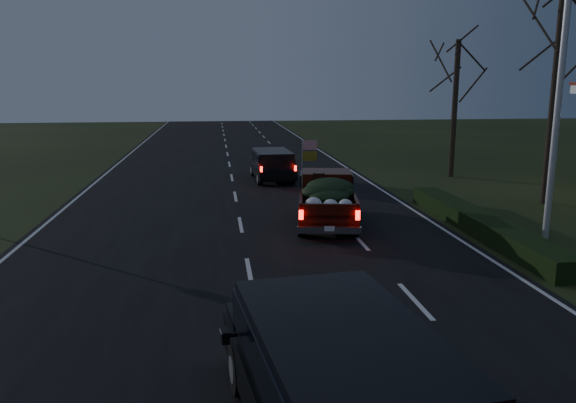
{
  "coord_description": "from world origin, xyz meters",
  "views": [
    {
      "loc": [
        -0.77,
        -13.96,
        4.83
      ],
      "look_at": [
        1.36,
        2.63,
        1.3
      ],
      "focal_mm": 35.0,
      "sensor_mm": 36.0,
      "label": 1
    }
  ],
  "objects_px": {
    "lead_suv": "(272,162)",
    "pickup_truck": "(327,196)",
    "light_pole": "(562,61)",
    "rear_suv": "(339,376)"
  },
  "relations": [
    {
      "from": "light_pole",
      "to": "rear_suv",
      "type": "distance_m",
      "value": 13.66
    },
    {
      "from": "lead_suv",
      "to": "rear_suv",
      "type": "bearing_deg",
      "value": -96.19
    },
    {
      "from": "light_pole",
      "to": "pickup_truck",
      "type": "height_order",
      "value": "light_pole"
    },
    {
      "from": "light_pole",
      "to": "pickup_truck",
      "type": "xyz_separation_m",
      "value": [
        -6.48,
        2.9,
        -4.51
      ]
    },
    {
      "from": "light_pole",
      "to": "pickup_truck",
      "type": "relative_size",
      "value": 1.76
    },
    {
      "from": "lead_suv",
      "to": "pickup_truck",
      "type": "bearing_deg",
      "value": -86.43
    },
    {
      "from": "light_pole",
      "to": "lead_suv",
      "type": "xyz_separation_m",
      "value": [
        -7.49,
        11.98,
        -4.54
      ]
    },
    {
      "from": "light_pole",
      "to": "rear_suv",
      "type": "height_order",
      "value": "light_pole"
    },
    {
      "from": "pickup_truck",
      "to": "lead_suv",
      "type": "distance_m",
      "value": 9.14
    },
    {
      "from": "rear_suv",
      "to": "light_pole",
      "type": "bearing_deg",
      "value": 40.36
    }
  ]
}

